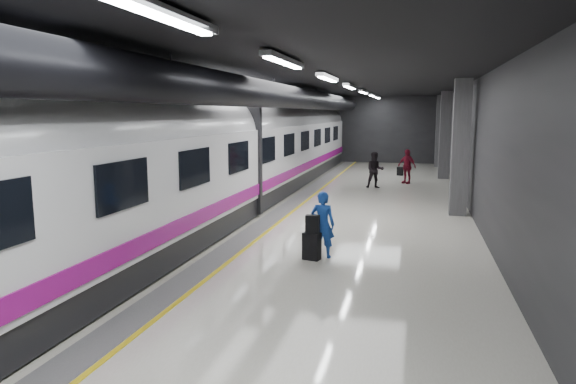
# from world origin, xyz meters

# --- Properties ---
(ground) EXTENTS (40.00, 40.00, 0.00)m
(ground) POSITION_xyz_m (0.00, 0.00, 0.00)
(ground) COLOR silver
(ground) RESTS_ON ground
(platform_hall) EXTENTS (10.02, 40.02, 4.51)m
(platform_hall) POSITION_xyz_m (-0.29, 0.96, 3.54)
(platform_hall) COLOR black
(platform_hall) RESTS_ON ground
(train) EXTENTS (3.05, 38.00, 4.05)m
(train) POSITION_xyz_m (-3.25, -0.00, 2.07)
(train) COLOR black
(train) RESTS_ON ground
(traveler_main) EXTENTS (0.60, 0.42, 1.58)m
(traveler_main) POSITION_xyz_m (1.06, -4.19, 0.79)
(traveler_main) COLOR #173BB0
(traveler_main) RESTS_ON ground
(suitcase_main) EXTENTS (0.44, 0.33, 0.64)m
(suitcase_main) POSITION_xyz_m (0.86, -4.46, 0.32)
(suitcase_main) COLOR black
(suitcase_main) RESTS_ON ground
(shoulder_bag) EXTENTS (0.32, 0.17, 0.42)m
(shoulder_bag) POSITION_xyz_m (0.88, -4.50, 0.85)
(shoulder_bag) COLOR black
(shoulder_bag) RESTS_ON suitcase_main
(traveler_far_a) EXTENTS (0.90, 0.75, 1.66)m
(traveler_far_a) POSITION_xyz_m (1.35, 7.56, 0.83)
(traveler_far_a) COLOR black
(traveler_far_a) RESTS_ON ground
(traveler_far_b) EXTENTS (1.04, 0.87, 1.67)m
(traveler_far_b) POSITION_xyz_m (2.72, 9.54, 0.83)
(traveler_far_b) COLOR maroon
(traveler_far_b) RESTS_ON ground
(suitcase_far) EXTENTS (0.36, 0.28, 0.46)m
(suitcase_far) POSITION_xyz_m (2.32, 12.70, 0.23)
(suitcase_far) COLOR black
(suitcase_far) RESTS_ON ground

